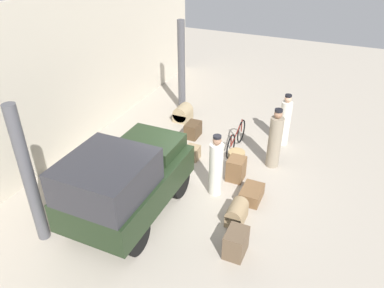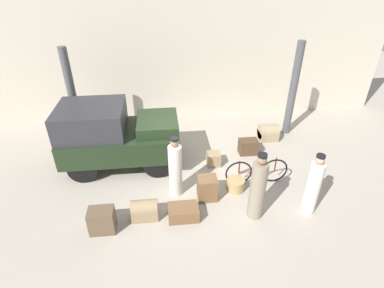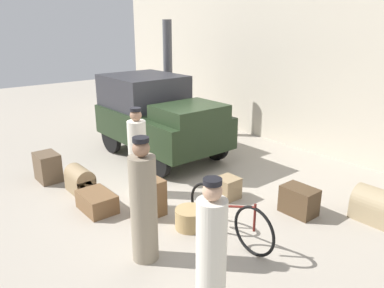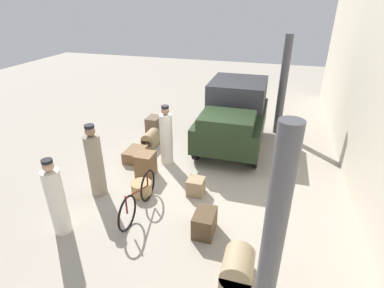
# 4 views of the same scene
# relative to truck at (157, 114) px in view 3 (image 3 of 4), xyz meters

# --- Properties ---
(ground_plane) EXTENTS (30.00, 30.00, 0.00)m
(ground_plane) POSITION_rel_truck_xyz_m (1.97, -0.90, -1.03)
(ground_plane) COLOR #A89E8E
(station_building_facade) EXTENTS (16.00, 0.15, 4.50)m
(station_building_facade) POSITION_rel_truck_xyz_m (1.97, 3.18, 1.22)
(station_building_facade) COLOR beige
(station_building_facade) RESTS_ON ground
(canopy_pillar_left) EXTENTS (0.26, 0.26, 3.22)m
(canopy_pillar_left) POSITION_rel_truck_xyz_m (-1.36, 1.32, 0.58)
(canopy_pillar_left) COLOR #4C4C51
(canopy_pillar_left) RESTS_ON ground
(truck) EXTENTS (3.32, 1.82, 1.90)m
(truck) POSITION_rel_truck_xyz_m (0.00, 0.00, 0.00)
(truck) COLOR black
(truck) RESTS_ON ground
(bicycle) EXTENTS (1.74, 0.04, 0.79)m
(bicycle) POSITION_rel_truck_xyz_m (3.87, -1.40, -0.65)
(bicycle) COLOR black
(bicycle) RESTS_ON ground
(wicker_basket) EXTENTS (0.49, 0.49, 0.32)m
(wicker_basket) POSITION_rel_truck_xyz_m (3.24, -1.62, -0.87)
(wicker_basket) COLOR tan
(wicker_basket) RESTS_ON ground
(porter_with_bicycle) EXTENTS (0.34, 0.34, 1.68)m
(porter_with_bicycle) POSITION_rel_truck_xyz_m (1.64, -1.58, -0.26)
(porter_with_bicycle) COLOR silver
(porter_with_bicycle) RESTS_ON ground
(porter_carrying_trunk) EXTENTS (0.34, 0.34, 1.64)m
(porter_carrying_trunk) POSITION_rel_truck_xyz_m (4.82, -2.61, -0.28)
(porter_carrying_trunk) COLOR silver
(porter_carrying_trunk) RESTS_ON ground
(porter_lifting_near_truck) EXTENTS (0.36, 0.36, 1.77)m
(porter_lifting_near_truck) POSITION_rel_truck_xyz_m (3.47, -2.61, -0.22)
(porter_lifting_near_truck) COLOR gray
(porter_lifting_near_truck) RESTS_ON ground
(trunk_large_brown) EXTENTS (0.72, 0.49, 0.33)m
(trunk_large_brown) POSITION_rel_truck_xyz_m (1.76, -2.51, -0.87)
(trunk_large_brown) COLOR brown
(trunk_large_brown) RESTS_ON ground
(trunk_wicker_pale) EXTENTS (0.39, 0.38, 0.40)m
(trunk_wicker_pale) POSITION_rel_truck_xyz_m (2.86, -0.40, -0.83)
(trunk_wicker_pale) COLOR #937A56
(trunk_wicker_pale) RESTS_ON ground
(suitcase_small_leather) EXTENTS (0.49, 0.44, 0.63)m
(suitcase_small_leather) POSITION_rel_truck_xyz_m (2.43, -1.87, -0.72)
(suitcase_small_leather) COLOR brown
(suitcase_small_leather) RESTS_ON ground
(trunk_barrel_dark) EXTENTS (0.63, 0.52, 0.56)m
(trunk_barrel_dark) POSITION_rel_truck_xyz_m (4.98, 0.90, -0.79)
(trunk_barrel_dark) COLOR #9E8966
(trunk_barrel_dark) RESTS_ON ground
(trunk_umber_medium) EXTENTS (0.62, 0.39, 0.51)m
(trunk_umber_medium) POSITION_rel_truck_xyz_m (0.84, -2.41, -0.79)
(trunk_umber_medium) COLOR #937A56
(trunk_umber_medium) RESTS_ON ground
(suitcase_black_upright) EXTENTS (0.57, 0.41, 0.59)m
(suitcase_black_upright) POSITION_rel_truck_xyz_m (-0.10, -2.70, -0.74)
(suitcase_black_upright) COLOR brown
(suitcase_black_upright) RESTS_ON ground
(suitcase_tan_flat) EXTENTS (0.58, 0.40, 0.48)m
(suitcase_tan_flat) POSITION_rel_truck_xyz_m (4.06, 0.11, -0.79)
(suitcase_tan_flat) COLOR #4C3823
(suitcase_tan_flat) RESTS_ON ground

